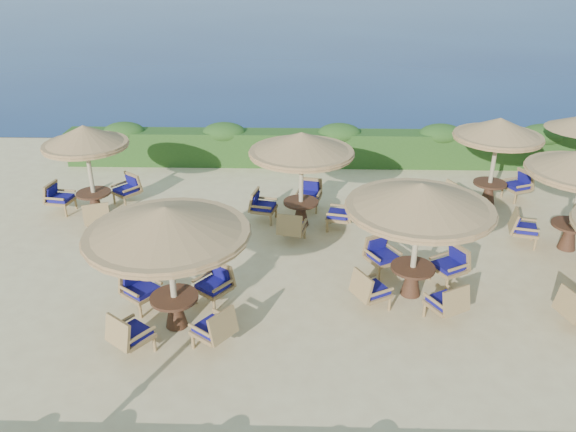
{
  "coord_description": "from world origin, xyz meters",
  "views": [
    {
      "loc": [
        -0.79,
        -11.58,
        6.92
      ],
      "look_at": [
        -1.1,
        0.2,
        1.3
      ],
      "focal_mm": 35.0,
      "sensor_mm": 36.0,
      "label": 1
    }
  ],
  "objects_px": {
    "cafe_set_0": "(169,243)",
    "cafe_set_5": "(497,142)",
    "cafe_set_1": "(418,217)",
    "cafe_set_4": "(301,163)",
    "cafe_set_3": "(88,156)"
  },
  "relations": [
    {
      "from": "cafe_set_0",
      "to": "cafe_set_5",
      "type": "bearing_deg",
      "value": 37.62
    },
    {
      "from": "cafe_set_1",
      "to": "cafe_set_4",
      "type": "xyz_separation_m",
      "value": [
        -2.44,
        3.42,
        -0.07
      ]
    },
    {
      "from": "cafe_set_0",
      "to": "cafe_set_4",
      "type": "bearing_deg",
      "value": 62.08
    },
    {
      "from": "cafe_set_1",
      "to": "cafe_set_4",
      "type": "relative_size",
      "value": 1.08
    },
    {
      "from": "cafe_set_1",
      "to": "cafe_set_3",
      "type": "xyz_separation_m",
      "value": [
        -8.32,
        3.9,
        -0.12
      ]
    },
    {
      "from": "cafe_set_1",
      "to": "cafe_set_5",
      "type": "relative_size",
      "value": 1.09
    },
    {
      "from": "cafe_set_0",
      "to": "cafe_set_1",
      "type": "relative_size",
      "value": 1.02
    },
    {
      "from": "cafe_set_1",
      "to": "cafe_set_5",
      "type": "height_order",
      "value": "same"
    },
    {
      "from": "cafe_set_3",
      "to": "cafe_set_4",
      "type": "distance_m",
      "value": 5.9
    },
    {
      "from": "cafe_set_3",
      "to": "cafe_set_5",
      "type": "bearing_deg",
      "value": 5.14
    },
    {
      "from": "cafe_set_1",
      "to": "cafe_set_5",
      "type": "bearing_deg",
      "value": 57.64
    },
    {
      "from": "cafe_set_3",
      "to": "cafe_set_5",
      "type": "distance_m",
      "value": 11.49
    },
    {
      "from": "cafe_set_3",
      "to": "cafe_set_5",
      "type": "relative_size",
      "value": 0.96
    },
    {
      "from": "cafe_set_5",
      "to": "cafe_set_1",
      "type": "bearing_deg",
      "value": -122.36
    },
    {
      "from": "cafe_set_0",
      "to": "cafe_set_3",
      "type": "relative_size",
      "value": 1.15
    }
  ]
}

